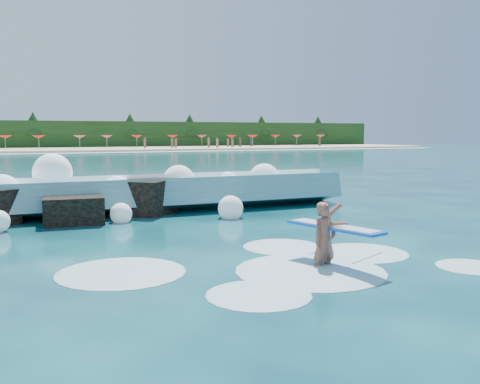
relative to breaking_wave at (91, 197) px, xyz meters
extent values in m
plane|color=#072638|center=(1.78, -7.71, -0.58)|extent=(200.00, 200.00, 0.00)
cube|color=tan|center=(1.78, 70.29, -0.38)|extent=(140.00, 20.00, 0.40)
cube|color=silver|center=(1.78, 59.29, -0.54)|extent=(140.00, 5.00, 0.08)
cube|color=black|center=(1.78, 80.29, 1.92)|extent=(140.00, 4.00, 5.00)
cube|color=teal|center=(0.00, -0.16, -0.10)|extent=(19.32, 2.94, 1.61)
cube|color=white|center=(0.00, 0.64, 0.38)|extent=(19.32, 1.36, 0.75)
cube|color=black|center=(-0.88, -1.98, -0.22)|extent=(1.94, 1.56, 1.02)
cube|color=black|center=(1.82, -0.78, -0.08)|extent=(2.56, 2.61, 1.43)
imported|color=brown|center=(3.28, -10.06, -0.02)|extent=(0.69, 0.53, 1.71)
cube|color=blue|center=(3.56, -10.01, 0.28)|extent=(1.14, 2.40, 0.06)
cube|color=silver|center=(3.56, -10.01, 0.29)|extent=(1.00, 2.19, 0.06)
cylinder|color=black|center=(3.46, -11.26, -0.13)|extent=(0.01, 0.91, 0.43)
sphere|color=white|center=(-2.93, -0.40, 0.30)|extent=(1.29, 1.29, 1.29)
sphere|color=white|center=(-1.24, 0.51, 0.89)|extent=(1.38, 1.38, 1.38)
sphere|color=white|center=(0.94, -0.11, 0.16)|extent=(1.17, 1.17, 1.17)
sphere|color=white|center=(3.34, 0.15, 0.45)|extent=(1.24, 1.24, 1.24)
sphere|color=white|center=(5.34, 0.11, 0.25)|extent=(1.03, 1.03, 1.03)
sphere|color=white|center=(6.93, -0.05, 0.42)|extent=(1.28, 1.28, 1.28)
sphere|color=white|center=(0.57, -2.31, -0.32)|extent=(0.71, 0.71, 0.71)
sphere|color=white|center=(4.15, -3.00, -0.25)|extent=(0.86, 0.86, 0.86)
ellipsoid|color=silver|center=(2.87, -10.17, -0.58)|extent=(3.21, 3.21, 0.16)
ellipsoid|color=silver|center=(1.15, -11.22, -0.58)|extent=(1.94, 1.94, 0.10)
ellipsoid|color=silver|center=(4.91, -9.21, -0.58)|extent=(2.26, 2.26, 0.11)
ellipsoid|color=silver|center=(-0.77, -8.67, -0.58)|extent=(2.71, 2.71, 0.14)
ellipsoid|color=silver|center=(3.50, -7.82, -0.58)|extent=(2.03, 2.03, 0.10)
ellipsoid|color=silver|center=(6.23, -11.29, -0.58)|extent=(1.47, 1.47, 0.07)
cone|color=red|center=(-1.86, 71.97, 1.67)|extent=(2.00, 2.00, 0.50)
cone|color=red|center=(2.92, 69.87, 1.67)|extent=(2.00, 2.00, 0.50)
cone|color=#CA3B5F|center=(9.13, 69.99, 1.67)|extent=(2.00, 2.00, 0.50)
cone|color=#CA3B5F|center=(14.01, 72.98, 1.67)|extent=(2.00, 2.00, 0.50)
cone|color=red|center=(19.28, 73.49, 1.67)|extent=(2.00, 2.00, 0.50)
cone|color=red|center=(25.36, 72.07, 1.67)|extent=(2.00, 2.00, 0.50)
cone|color=#CA3B5F|center=(31.87, 74.78, 1.67)|extent=(2.00, 2.00, 0.50)
cone|color=red|center=(35.94, 70.14, 1.67)|extent=(2.00, 2.00, 0.50)
cone|color=red|center=(40.70, 71.25, 1.67)|extent=(2.00, 2.00, 0.50)
cone|color=red|center=(46.96, 73.93, 1.67)|extent=(2.00, 2.00, 0.50)
cone|color=#CA3B5F|center=(52.17, 74.44, 1.67)|extent=(2.00, 2.00, 0.50)
cone|color=#CA3B5F|center=(57.89, 74.57, 1.67)|extent=(2.00, 2.00, 0.50)
cube|color=#8C664C|center=(8.18, 69.65, 0.62)|extent=(0.35, 0.22, 1.61)
cube|color=#8C664C|center=(35.28, 63.92, 0.51)|extent=(0.35, 0.22, 1.38)
cube|color=#262633|center=(45.25, 68.25, 0.56)|extent=(0.35, 0.22, 1.49)
cube|color=#8C664C|center=(53.73, 68.43, 0.51)|extent=(0.35, 0.22, 1.38)
cube|color=#262633|center=(13.37, 67.45, 0.52)|extent=(0.35, 0.22, 1.40)
cube|color=brown|center=(14.62, 69.70, 0.50)|extent=(0.35, 0.22, 1.36)
cube|color=#8C664C|center=(36.49, 73.16, 0.59)|extent=(0.35, 0.22, 1.54)
cube|color=#8C664C|center=(-0.77, 66.18, 0.58)|extent=(0.35, 0.22, 1.52)
cube|color=#3F332D|center=(22.48, 66.33, 0.55)|extent=(0.35, 0.22, 1.45)
cube|color=#8C664C|center=(3.67, 64.70, 0.54)|extent=(0.35, 0.22, 1.44)
cube|color=#262633|center=(55.16, 64.07, 0.57)|extent=(0.35, 0.22, 1.51)
cube|color=#3F332D|center=(12.09, 66.09, 0.60)|extent=(0.35, 0.22, 1.57)
cube|color=#8C664C|center=(17.91, 60.61, 0.18)|extent=(0.35, 0.22, 1.37)
cube|color=#262633|center=(48.69, 66.01, 0.51)|extent=(0.35, 0.22, 1.38)
camera|label=1|loc=(-2.98, -19.52, 2.30)|focal=40.00mm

